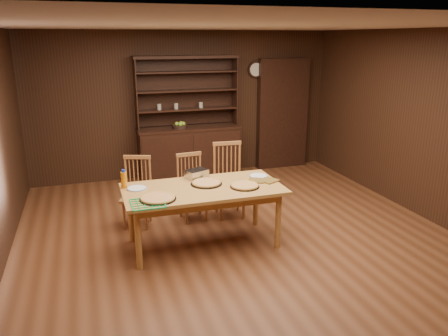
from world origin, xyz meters
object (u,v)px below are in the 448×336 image
object	(u,v)px
china_hutch	(189,146)
chair_right	(229,177)
juice_bottle	(124,179)
chair_center	(191,185)
chair_left	(137,189)
dining_table	(203,194)

from	to	relation	value
china_hutch	chair_right	distance (m)	1.86
juice_bottle	chair_center	bearing A→B (deg)	31.67
chair_left	chair_right	xyz separation A→B (m)	(1.29, -0.04, 0.06)
juice_bottle	china_hutch	bearing A→B (deg)	60.59
chair_right	chair_left	bearing A→B (deg)	-176.84
dining_table	chair_left	bearing A→B (deg)	127.43
dining_table	chair_right	size ratio (longest dim) A/B	1.80
chair_left	dining_table	bearing A→B (deg)	-32.66
chair_center	chair_left	bearing A→B (deg)	173.80
chair_right	china_hutch	bearing A→B (deg)	99.13
china_hutch	chair_left	distance (m)	2.16
china_hutch	chair_center	world-z (taller)	china_hutch
china_hutch	chair_center	bearing A→B (deg)	-102.57
dining_table	chair_center	world-z (taller)	chair_center
juice_bottle	dining_table	bearing A→B (deg)	-17.12
dining_table	juice_bottle	xyz separation A→B (m)	(-0.90, 0.28, 0.18)
china_hutch	juice_bottle	world-z (taller)	china_hutch
chair_right	juice_bottle	xyz separation A→B (m)	(-1.51, -0.57, 0.29)
chair_left	chair_center	world-z (taller)	chair_left
china_hutch	chair_center	distance (m)	1.89
china_hutch	juice_bottle	bearing A→B (deg)	-119.41
dining_table	chair_right	world-z (taller)	chair_right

